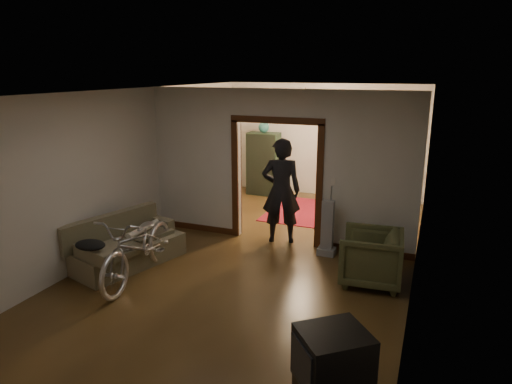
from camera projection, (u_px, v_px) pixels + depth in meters
The scene contains 23 objects.
floor at pixel (262, 254), 7.97m from camera, with size 5.00×8.50×0.01m, color #3B2812.
ceiling at pixel (263, 90), 7.24m from camera, with size 5.00×8.50×0.01m, color white.
wall_back at pixel (323, 140), 11.42m from camera, with size 5.00×0.02×2.80m, color beige.
wall_left at pixel (137, 165), 8.49m from camera, with size 0.02×8.50×2.80m, color beige.
wall_right at pixel (421, 190), 6.71m from camera, with size 0.02×8.50×2.80m, color beige.
partition_wall at pixel (277, 167), 8.27m from camera, with size 5.00×0.14×2.80m, color beige.
door_casing at pixel (277, 183), 8.35m from camera, with size 1.74×0.20×2.32m, color #3B1D0D.
far_window at pixel (351, 136), 11.09m from camera, with size 0.98×0.06×1.28m, color black.
chandelier at pixel (305, 107), 9.60m from camera, with size 0.24×0.24×0.24m, color #FFE0A5.
light_switch at pixel (333, 181), 7.87m from camera, with size 0.08×0.01×0.12m, color silver.
sofa at pixel (128, 240), 7.46m from camera, with size 0.81×1.80×0.83m, color brown.
rolled_paper at pixel (143, 229), 7.66m from camera, with size 0.10×0.10×0.83m, color beige.
jacket at pixel (90, 245), 6.55m from camera, with size 0.46×0.35×0.14m, color black.
bicycle at pixel (139, 246), 6.91m from camera, with size 0.71×2.04×1.07m, color silver.
armchair at pixel (371, 257), 6.80m from camera, with size 0.87×0.90×0.82m, color #464A2A.
crt_tv at pixel (333, 358), 3.90m from camera, with size 0.57×0.51×0.49m, color black.
vacuum at pixel (327, 228), 7.83m from camera, with size 0.30×0.24×0.98m, color gray.
person at pixel (281, 191), 8.33m from camera, with size 0.71×0.47×1.95m, color black.
oriental_rug at pixel (306, 211), 10.34m from camera, with size 1.58×2.07×0.02m, color maroon.
locker at pixel (264, 164), 11.61m from camera, with size 0.79×0.44×1.59m, color #1D301E.
globe at pixel (264, 119), 11.31m from camera, with size 0.27×0.27×0.27m, color #1E5972.
desk at pixel (357, 189), 10.76m from camera, with size 1.04×0.58×0.77m, color #301E10.
desk_chair at pixel (336, 190), 10.53m from camera, with size 0.37×0.37×0.84m, color #301E10.
Camera 1 is at (2.63, -6.93, 3.12)m, focal length 32.00 mm.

